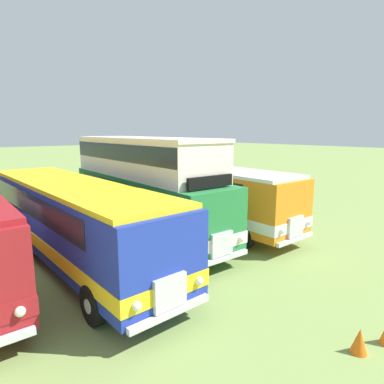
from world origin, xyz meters
The scene contains 5 objects.
ground_plane centered at (0.00, 0.00, 0.00)m, with size 200.00×200.00×0.00m, color #7A934C.
bus_fourth_in_row centered at (1.75, -0.24, 1.76)m, with size 2.93×11.73×2.99m.
bus_fifth_in_row centered at (5.26, 0.49, 2.47)m, with size 2.75×9.80×4.49m.
bus_sixth_in_row centered at (8.76, 0.22, 1.75)m, with size 2.66×10.11×2.99m.
cone_mid_row centered at (4.77, -9.14, 0.29)m, with size 0.36×0.36×0.57m, color orange.
Camera 1 is at (-2.07, -11.81, 4.76)m, focal length 30.68 mm.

